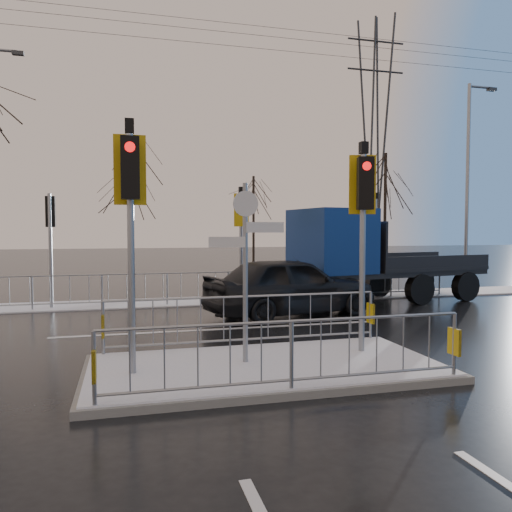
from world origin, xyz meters
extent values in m
plane|color=black|center=(0.00, 0.00, 0.00)|extent=(120.00, 120.00, 0.00)
cube|color=white|center=(0.00, 8.60, 0.02)|extent=(30.00, 2.00, 0.04)
cube|color=silver|center=(0.00, 3.80, 0.00)|extent=(8.00, 0.15, 0.01)
cube|color=#63625E|center=(0.00, 0.00, 0.06)|extent=(6.00, 3.00, 0.12)
cube|color=white|center=(0.00, 0.00, 0.14)|extent=(5.85, 2.85, 0.03)
cube|color=gold|center=(-2.70, -1.38, 0.67)|extent=(0.05, 0.28, 0.42)
cube|color=gold|center=(2.70, -1.38, 0.67)|extent=(0.05, 0.28, 0.42)
cube|color=gold|center=(-2.70, 1.38, 0.67)|extent=(0.05, 0.28, 0.42)
cube|color=gold|center=(2.70, 1.38, 0.67)|extent=(0.05, 0.28, 0.42)
cylinder|color=gray|center=(-2.20, 0.00, 2.02)|extent=(0.11, 0.11, 3.80)
cube|color=black|center=(-2.20, -0.18, 3.37)|extent=(0.28, 0.22, 0.95)
cylinder|color=red|center=(-2.20, -0.29, 3.67)|extent=(0.16, 0.04, 0.16)
cube|color=gold|center=(-2.20, 0.07, 3.37)|extent=(0.50, 0.03, 1.10)
cube|color=black|center=(-2.20, 0.00, 4.04)|extent=(0.14, 0.14, 0.22)
cylinder|color=gray|center=(2.00, 0.40, 1.97)|extent=(0.11, 0.11, 3.70)
cube|color=black|center=(1.95, 0.23, 3.27)|extent=(0.33, 0.28, 0.95)
cylinder|color=red|center=(1.93, 0.12, 3.57)|extent=(0.16, 0.08, 0.16)
cube|color=gold|center=(2.02, 0.47, 3.27)|extent=(0.49, 0.16, 1.10)
cube|color=black|center=(2.00, 0.40, 3.94)|extent=(0.14, 0.14, 0.22)
cylinder|color=gray|center=(-0.30, 0.20, 1.67)|extent=(0.09, 0.09, 3.10)
cube|color=silver|center=(0.05, 0.20, 2.47)|extent=(0.70, 0.14, 0.18)
cube|color=silver|center=(-0.62, 0.20, 2.22)|extent=(0.62, 0.15, 0.18)
cylinder|color=silver|center=(-0.30, 0.17, 2.87)|extent=(0.44, 0.03, 0.44)
cylinder|color=gray|center=(-4.50, 8.30, 1.79)|extent=(0.11, 0.11, 3.50)
cube|color=black|center=(-4.50, 8.48, 2.99)|extent=(0.28, 0.22, 0.95)
cylinder|color=red|center=(-4.50, 8.59, 3.29)|extent=(0.16, 0.04, 0.16)
cylinder|color=gray|center=(1.50, 8.30, 1.84)|extent=(0.11, 0.11, 3.60)
cube|color=black|center=(1.50, 8.48, 3.09)|extent=(0.28, 0.22, 0.95)
cylinder|color=red|center=(1.50, 8.59, 3.39)|extent=(0.16, 0.04, 0.16)
cube|color=gold|center=(1.50, 8.23, 3.09)|extent=(0.50, 0.03, 1.10)
cube|color=black|center=(1.50, 8.30, 3.76)|extent=(0.14, 0.14, 0.22)
cylinder|color=gray|center=(6.50, 8.30, 1.79)|extent=(0.11, 0.11, 3.50)
cube|color=black|center=(6.45, 8.47, 2.99)|extent=(0.33, 0.28, 0.95)
cylinder|color=red|center=(6.43, 8.58, 3.29)|extent=(0.16, 0.08, 0.16)
cube|color=black|center=(6.50, 8.30, 3.66)|extent=(0.14, 0.14, 0.22)
imported|color=black|center=(2.23, 5.24, 0.84)|extent=(5.26, 2.98, 1.69)
cylinder|color=black|center=(4.17, 5.66, 0.50)|extent=(1.04, 0.46, 1.01)
cylinder|color=black|center=(3.82, 7.75, 0.50)|extent=(1.04, 0.46, 1.01)
cylinder|color=black|center=(6.95, 6.12, 0.50)|extent=(1.04, 0.46, 1.01)
cylinder|color=black|center=(6.60, 8.21, 0.50)|extent=(1.04, 0.46, 1.01)
cylinder|color=black|center=(8.94, 6.45, 0.50)|extent=(1.04, 0.46, 1.01)
cylinder|color=black|center=(8.59, 8.54, 0.50)|extent=(1.04, 0.46, 1.01)
cube|color=black|center=(6.38, 7.10, 0.99)|extent=(6.94, 3.37, 0.16)
cube|color=navy|center=(4.09, 6.72, 2.08)|extent=(2.38, 2.72, 2.01)
cube|color=black|center=(5.06, 6.88, 2.48)|extent=(0.37, 1.99, 1.11)
cube|color=#2D3033|center=(3.50, 6.62, 0.96)|extent=(0.50, 2.31, 0.35)
cube|color=black|center=(7.47, 7.28, 1.13)|extent=(4.77, 3.11, 0.12)
cube|color=black|center=(5.34, 6.93, 1.93)|extent=(0.48, 2.40, 1.51)
cylinder|color=black|center=(-2.00, 22.00, 3.45)|extent=(0.19, 0.19, 6.90)
cylinder|color=black|center=(6.00, 24.00, 2.99)|extent=(0.16, 0.16, 5.98)
cylinder|color=black|center=(14.00, 21.00, 3.68)|extent=(0.20, 0.20, 7.36)
cylinder|color=gray|center=(10.50, 8.50, 4.00)|extent=(0.14, 0.14, 8.00)
cylinder|color=gray|center=(11.00, 8.50, 7.90)|extent=(1.00, 0.10, 0.10)
cube|color=#2D3033|center=(11.50, 8.50, 7.85)|extent=(0.35, 0.18, 0.12)
cylinder|color=gray|center=(-6.00, 9.50, 8.10)|extent=(1.00, 0.10, 0.10)
cube|color=#2D3033|center=(-5.50, 9.50, 8.05)|extent=(0.35, 0.18, 0.12)
cylinder|color=#2D3033|center=(18.60, 30.60, 10.00)|extent=(1.18, 1.18, 19.97)
cylinder|color=#2D3033|center=(17.40, 30.60, 10.00)|extent=(1.18, 1.18, 19.97)
cylinder|color=#2D3033|center=(18.60, 29.40, 10.00)|extent=(1.18, 1.18, 19.97)
cylinder|color=#2D3033|center=(17.40, 29.40, 10.00)|extent=(1.18, 1.18, 19.97)
cylinder|color=#2D3033|center=(18.00, 30.00, 15.60)|extent=(5.00, 0.16, 0.16)
cylinder|color=#2D3033|center=(18.00, 30.00, 18.00)|extent=(5.00, 0.16, 0.16)
cylinder|color=#2D3033|center=(0.00, 30.00, 16.50)|extent=(70.00, 0.03, 0.03)
cylinder|color=#2D3033|center=(0.00, 30.00, 17.50)|extent=(70.00, 0.03, 0.03)
cylinder|color=#2D3033|center=(0.00, 30.00, 18.20)|extent=(70.00, 0.03, 0.03)
camera|label=1|loc=(-2.29, -8.08, 2.43)|focal=35.00mm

